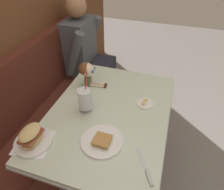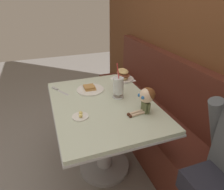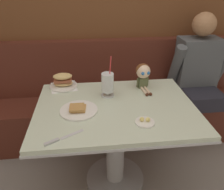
{
  "view_description": "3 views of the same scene",
  "coord_description": "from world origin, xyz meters",
  "px_view_note": "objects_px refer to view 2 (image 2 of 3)",
  "views": [
    {
      "loc": [
        -0.93,
        -0.14,
        1.7
      ],
      "look_at": [
        0.05,
        0.17,
        0.85
      ],
      "focal_mm": 31.84,
      "sensor_mm": 36.0,
      "label": 1
    },
    {
      "loc": [
        1.38,
        -0.24,
        1.56
      ],
      "look_at": [
        0.01,
        0.26,
        0.8
      ],
      "focal_mm": 32.2,
      "sensor_mm": 36.0,
      "label": 2
    },
    {
      "loc": [
        -0.17,
        -1.13,
        1.54
      ],
      "look_at": [
        -0.02,
        0.2,
        0.82
      ],
      "focal_mm": 35.64,
      "sensor_mm": 36.0,
      "label": 3
    }
  ],
  "objects_px": {
    "milkshake_glass": "(118,87)",
    "butter_knife": "(57,90)",
    "butter_saucer": "(80,116)",
    "sandwich_plate": "(123,76)",
    "seated_doll": "(146,97)",
    "toast_plate": "(90,89)"
  },
  "relations": [
    {
      "from": "milkshake_glass",
      "to": "butter_saucer",
      "type": "distance_m",
      "value": 0.43
    },
    {
      "from": "toast_plate",
      "to": "butter_saucer",
      "type": "relative_size",
      "value": 2.08
    },
    {
      "from": "sandwich_plate",
      "to": "butter_saucer",
      "type": "relative_size",
      "value": 1.92
    },
    {
      "from": "sandwich_plate",
      "to": "toast_plate",
      "type": "bearing_deg",
      "value": -71.38
    },
    {
      "from": "toast_plate",
      "to": "butter_knife",
      "type": "xyz_separation_m",
      "value": [
        -0.11,
        -0.29,
        -0.01
      ]
    },
    {
      "from": "sandwich_plate",
      "to": "butter_saucer",
      "type": "xyz_separation_m",
      "value": [
        0.54,
        -0.56,
        -0.04
      ]
    },
    {
      "from": "toast_plate",
      "to": "butter_knife",
      "type": "height_order",
      "value": "toast_plate"
    },
    {
      "from": "butter_knife",
      "to": "seated_doll",
      "type": "distance_m",
      "value": 0.86
    },
    {
      "from": "toast_plate",
      "to": "butter_knife",
      "type": "distance_m",
      "value": 0.31
    },
    {
      "from": "milkshake_glass",
      "to": "sandwich_plate",
      "type": "bearing_deg",
      "value": 151.29
    },
    {
      "from": "butter_saucer",
      "to": "seated_doll",
      "type": "height_order",
      "value": "seated_doll"
    },
    {
      "from": "butter_knife",
      "to": "butter_saucer",
      "type": "bearing_deg",
      "value": 11.88
    },
    {
      "from": "butter_knife",
      "to": "milkshake_glass",
      "type": "bearing_deg",
      "value": 56.15
    },
    {
      "from": "milkshake_glass",
      "to": "sandwich_plate",
      "type": "relative_size",
      "value": 1.37
    },
    {
      "from": "milkshake_glass",
      "to": "butter_saucer",
      "type": "bearing_deg",
      "value": -62.34
    },
    {
      "from": "milkshake_glass",
      "to": "butter_knife",
      "type": "height_order",
      "value": "milkshake_glass"
    },
    {
      "from": "toast_plate",
      "to": "milkshake_glass",
      "type": "xyz_separation_m",
      "value": [
        0.21,
        0.19,
        0.09
      ]
    },
    {
      "from": "sandwich_plate",
      "to": "seated_doll",
      "type": "distance_m",
      "value": 0.64
    },
    {
      "from": "milkshake_glass",
      "to": "butter_knife",
      "type": "bearing_deg",
      "value": -123.85
    },
    {
      "from": "toast_plate",
      "to": "milkshake_glass",
      "type": "bearing_deg",
      "value": 42.35
    },
    {
      "from": "milkshake_glass",
      "to": "butter_knife",
      "type": "relative_size",
      "value": 1.47
    },
    {
      "from": "butter_knife",
      "to": "toast_plate",
      "type": "bearing_deg",
      "value": 69.14
    }
  ]
}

